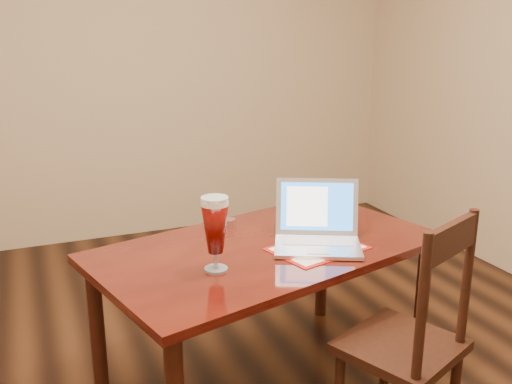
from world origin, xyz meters
name	(u,v)px	position (x,y,z in m)	size (l,w,h in m)	color
dining_table	(268,260)	(0.24, 0.24, 0.62)	(1.62, 1.17, 0.98)	#4F130A
dining_chair	(409,342)	(0.58, -0.32, 0.45)	(0.53, 0.52, 0.96)	black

